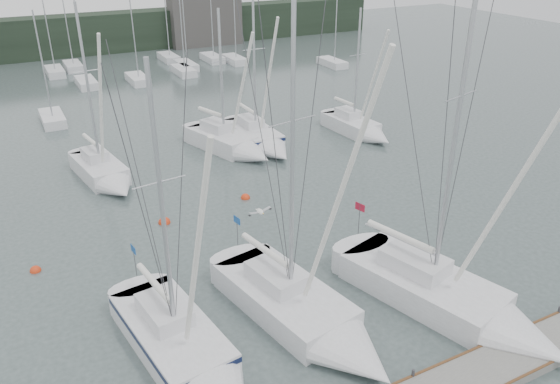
{
  "coord_description": "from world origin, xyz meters",
  "views": [
    {
      "loc": [
        -9.32,
        -15.17,
        15.34
      ],
      "look_at": [
        1.18,
        5.0,
        4.23
      ],
      "focal_mm": 35.0,
      "sensor_mm": 36.0,
      "label": 1
    }
  ],
  "objects_px": {
    "sailboat_mid_d": "(262,140)",
    "buoy_b": "(245,198)",
    "sailboat_mid_b": "(107,176)",
    "buoy_c": "(36,271)",
    "sailboat_near_right": "(466,308)",
    "sailboat_mid_c": "(234,145)",
    "sailboat_near_left": "(191,360)",
    "sailboat_near_center": "(316,323)",
    "buoy_a": "(164,223)",
    "sailboat_mid_e": "(361,130)"
  },
  "relations": [
    {
      "from": "sailboat_mid_d",
      "to": "buoy_b",
      "type": "bearing_deg",
      "value": -123.48
    },
    {
      "from": "sailboat_mid_b",
      "to": "buoy_c",
      "type": "xyz_separation_m",
      "value": [
        -5.3,
        -8.68,
        -0.55
      ]
    },
    {
      "from": "sailboat_near_right",
      "to": "sailboat_mid_c",
      "type": "relative_size",
      "value": 1.46
    },
    {
      "from": "sailboat_near_left",
      "to": "buoy_b",
      "type": "distance_m",
      "value": 14.82
    },
    {
      "from": "sailboat_near_center",
      "to": "buoy_a",
      "type": "bearing_deg",
      "value": 92.55
    },
    {
      "from": "sailboat_mid_e",
      "to": "buoy_b",
      "type": "bearing_deg",
      "value": -160.29
    },
    {
      "from": "sailboat_mid_b",
      "to": "sailboat_mid_e",
      "type": "height_order",
      "value": "sailboat_mid_b"
    },
    {
      "from": "sailboat_mid_b",
      "to": "sailboat_mid_c",
      "type": "height_order",
      "value": "sailboat_mid_b"
    },
    {
      "from": "buoy_a",
      "to": "buoy_c",
      "type": "height_order",
      "value": "buoy_a"
    },
    {
      "from": "sailboat_mid_b",
      "to": "buoy_b",
      "type": "distance_m",
      "value": 9.49
    },
    {
      "from": "sailboat_near_right",
      "to": "sailboat_near_center",
      "type": "bearing_deg",
      "value": 144.69
    },
    {
      "from": "sailboat_mid_d",
      "to": "sailboat_near_left",
      "type": "bearing_deg",
      "value": -123.17
    },
    {
      "from": "sailboat_mid_d",
      "to": "sailboat_mid_b",
      "type": "bearing_deg",
      "value": -175.09
    },
    {
      "from": "sailboat_near_center",
      "to": "sailboat_mid_c",
      "type": "bearing_deg",
      "value": 65.63
    },
    {
      "from": "sailboat_near_right",
      "to": "buoy_c",
      "type": "bearing_deg",
      "value": 126.23
    },
    {
      "from": "sailboat_near_left",
      "to": "sailboat_near_center",
      "type": "height_order",
      "value": "sailboat_near_center"
    },
    {
      "from": "sailboat_mid_e",
      "to": "sailboat_mid_c",
      "type": "bearing_deg",
      "value": 167.83
    },
    {
      "from": "sailboat_mid_d",
      "to": "buoy_c",
      "type": "relative_size",
      "value": 22.45
    },
    {
      "from": "buoy_c",
      "to": "sailboat_mid_e",
      "type": "bearing_deg",
      "value": 18.41
    },
    {
      "from": "sailboat_near_right",
      "to": "sailboat_mid_d",
      "type": "bearing_deg",
      "value": 71.31
    },
    {
      "from": "sailboat_mid_b",
      "to": "sailboat_mid_e",
      "type": "distance_m",
      "value": 20.17
    },
    {
      "from": "sailboat_near_right",
      "to": "buoy_a",
      "type": "relative_size",
      "value": 23.39
    },
    {
      "from": "buoy_a",
      "to": "buoy_b",
      "type": "bearing_deg",
      "value": 7.7
    },
    {
      "from": "buoy_a",
      "to": "buoy_c",
      "type": "xyz_separation_m",
      "value": [
        -7.08,
        -1.8,
        0.0
      ]
    },
    {
      "from": "sailboat_near_right",
      "to": "buoy_c",
      "type": "relative_size",
      "value": 29.94
    },
    {
      "from": "sailboat_mid_b",
      "to": "sailboat_mid_c",
      "type": "relative_size",
      "value": 1.09
    },
    {
      "from": "sailboat_mid_e",
      "to": "buoy_c",
      "type": "relative_size",
      "value": 19.53
    },
    {
      "from": "sailboat_near_center",
      "to": "buoy_c",
      "type": "relative_size",
      "value": 27.92
    },
    {
      "from": "sailboat_near_right",
      "to": "sailboat_mid_b",
      "type": "distance_m",
      "value": 23.82
    },
    {
      "from": "buoy_c",
      "to": "sailboat_mid_d",
      "type": "bearing_deg",
      "value": 29.85
    },
    {
      "from": "sailboat_mid_d",
      "to": "sailboat_near_right",
      "type": "bearing_deg",
      "value": -93.62
    },
    {
      "from": "buoy_a",
      "to": "buoy_b",
      "type": "height_order",
      "value": "buoy_a"
    },
    {
      "from": "sailboat_near_left",
      "to": "sailboat_mid_b",
      "type": "distance_m",
      "value": 18.7
    },
    {
      "from": "sailboat_mid_e",
      "to": "buoy_b",
      "type": "xyz_separation_m",
      "value": [
        -12.96,
        -5.95,
        -0.53
      ]
    },
    {
      "from": "sailboat_mid_d",
      "to": "buoy_b",
      "type": "distance_m",
      "value": 8.75
    },
    {
      "from": "sailboat_mid_c",
      "to": "buoy_a",
      "type": "xyz_separation_m",
      "value": [
        -7.78,
        -8.03,
        -0.6
      ]
    },
    {
      "from": "sailboat_mid_b",
      "to": "sailboat_mid_c",
      "type": "xyz_separation_m",
      "value": [
        9.55,
        1.14,
        0.05
      ]
    },
    {
      "from": "sailboat_mid_d",
      "to": "sailboat_mid_e",
      "type": "height_order",
      "value": "sailboat_mid_d"
    },
    {
      "from": "buoy_b",
      "to": "buoy_c",
      "type": "bearing_deg",
      "value": -168.57
    },
    {
      "from": "sailboat_mid_c",
      "to": "buoy_b",
      "type": "height_order",
      "value": "sailboat_mid_c"
    },
    {
      "from": "sailboat_near_center",
      "to": "buoy_a",
      "type": "xyz_separation_m",
      "value": [
        -2.83,
        12.14,
        -0.55
      ]
    },
    {
      "from": "sailboat_mid_d",
      "to": "buoy_b",
      "type": "height_order",
      "value": "sailboat_mid_d"
    },
    {
      "from": "sailboat_near_left",
      "to": "sailboat_mid_d",
      "type": "relative_size",
      "value": 1.04
    },
    {
      "from": "sailboat_mid_c",
      "to": "sailboat_mid_e",
      "type": "height_order",
      "value": "sailboat_mid_c"
    },
    {
      "from": "sailboat_near_right",
      "to": "buoy_c",
      "type": "xyz_separation_m",
      "value": [
        -16.12,
        12.54,
        -0.6
      ]
    },
    {
      "from": "sailboat_near_left",
      "to": "buoy_b",
      "type": "height_order",
      "value": "sailboat_near_left"
    },
    {
      "from": "buoy_c",
      "to": "sailboat_near_right",
      "type": "bearing_deg",
      "value": -37.86
    },
    {
      "from": "sailboat_near_right",
      "to": "sailboat_mid_c",
      "type": "xyz_separation_m",
      "value": [
        -1.27,
        22.36,
        -0.0
      ]
    },
    {
      "from": "sailboat_near_left",
      "to": "sailboat_near_right",
      "type": "xyz_separation_m",
      "value": [
        11.5,
        -2.53,
        0.04
      ]
    },
    {
      "from": "buoy_b",
      "to": "buoy_c",
      "type": "distance_m",
      "value": 12.76
    }
  ]
}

